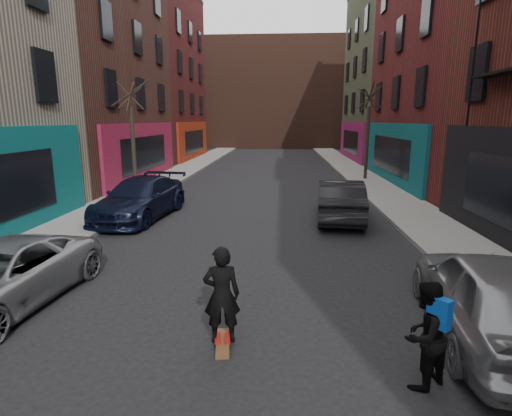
# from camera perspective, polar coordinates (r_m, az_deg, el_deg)

# --- Properties ---
(sidewalk_left) EXTENTS (2.50, 84.00, 0.13)m
(sidewalk_left) POSITION_cam_1_polar(r_m,az_deg,el_deg) (32.13, -9.41, 5.83)
(sidewalk_left) COLOR gray
(sidewalk_left) RESTS_ON ground
(sidewalk_right) EXTENTS (2.50, 84.00, 0.13)m
(sidewalk_right) POSITION_cam_1_polar(r_m,az_deg,el_deg) (31.74, 13.27, 5.59)
(sidewalk_right) COLOR gray
(sidewalk_right) RESTS_ON ground
(building_far) EXTENTS (40.00, 10.00, 14.00)m
(building_far) POSITION_cam_1_polar(r_m,az_deg,el_deg) (57.19, 2.80, 15.78)
(building_far) COLOR #47281E
(building_far) RESTS_ON ground
(tree_left_far) EXTENTS (2.00, 2.00, 6.50)m
(tree_left_far) POSITION_cam_1_polar(r_m,az_deg,el_deg) (20.40, -17.28, 11.05)
(tree_left_far) COLOR black
(tree_left_far) RESTS_ON sidewalk_left
(tree_right_far) EXTENTS (2.00, 2.00, 6.80)m
(tree_right_far) POSITION_cam_1_polar(r_m,az_deg,el_deg) (25.63, 15.75, 11.66)
(tree_right_far) COLOR black
(tree_right_far) RESTS_ON sidewalk_right
(parked_left_end) EXTENTS (2.72, 5.47, 1.53)m
(parked_left_end) POSITION_cam_1_polar(r_m,az_deg,el_deg) (15.89, -16.20, 1.36)
(parked_left_end) COLOR black
(parked_left_end) RESTS_ON ground
(parked_right_far) EXTENTS (2.45, 4.82, 1.57)m
(parked_right_far) POSITION_cam_1_polar(r_m,az_deg,el_deg) (8.00, 30.61, -10.69)
(parked_right_far) COLOR gray
(parked_right_far) RESTS_ON ground
(parked_right_end) EXTENTS (2.01, 4.73, 1.52)m
(parked_right_end) POSITION_cam_1_polar(r_m,az_deg,el_deg) (15.32, 11.91, 1.17)
(parked_right_end) COLOR black
(parked_right_end) RESTS_ON ground
(skateboard) EXTENTS (0.32, 0.82, 0.10)m
(skateboard) POSITION_cam_1_polar(r_m,az_deg,el_deg) (7.06, -4.78, -18.66)
(skateboard) COLOR brown
(skateboard) RESTS_ON ground
(skateboarder) EXTENTS (0.65, 0.47, 1.64)m
(skateboarder) POSITION_cam_1_polar(r_m,az_deg,el_deg) (6.65, -4.92, -12.23)
(skateboarder) COLOR black
(skateboarder) RESTS_ON skateboard
(pedestrian) EXTENTS (0.96, 0.93, 1.56)m
(pedestrian) POSITION_cam_1_polar(r_m,az_deg,el_deg) (6.24, 22.95, -16.30)
(pedestrian) COLOR black
(pedestrian) RESTS_ON ground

